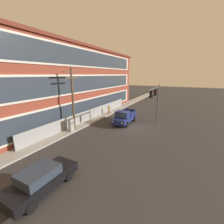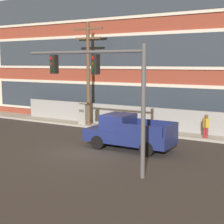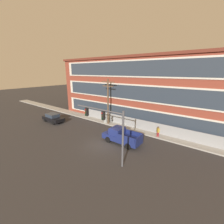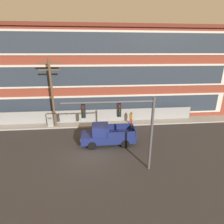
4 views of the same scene
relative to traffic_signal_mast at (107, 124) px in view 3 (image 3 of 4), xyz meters
name	(u,v)px [view 3 (image 3 of 4)]	position (x,y,z in m)	size (l,w,h in m)	color
ground_plane	(103,145)	(-2.60, 2.30, -4.11)	(160.00, 160.00, 0.00)	#333030
sidewalk_building_side	(131,128)	(-2.60, 9.38, -4.03)	(80.00, 2.19, 0.16)	#9E9B93
brick_mill_building	(154,90)	(-1.94, 16.26, 1.74)	(37.65, 12.17, 11.67)	brown
chain_link_fence	(137,124)	(-1.79, 9.78, -3.21)	(24.45, 0.06, 1.76)	gray
traffic_signal_mast	(107,124)	(0.00, 0.00, 0.00)	(6.31, 0.43, 5.71)	#4C4C51
pickup_truck_navy	(121,136)	(-1.07, 4.17, -3.16)	(5.21, 2.17, 1.98)	navy
sedan_black	(53,118)	(-15.93, 3.54, -3.31)	(4.58, 1.99, 1.56)	black
utility_pole_near_corner	(108,100)	(-6.92, 8.72, 0.35)	(2.63, 0.26, 7.97)	brown
electrical_cabinet	(106,119)	(-7.48, 8.76, -3.22)	(0.66, 0.42, 1.78)	#939993
pedestrian_near_cabinet	(158,131)	(2.22, 8.63, -3.13)	(0.46, 0.45, 1.69)	maroon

